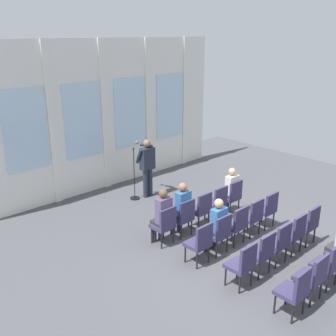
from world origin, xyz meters
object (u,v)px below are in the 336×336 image
Objects in this scene: audience_r0_c0 at (162,214)px; chair_r2_c3 at (294,231)px; audience_r0_c1 at (181,206)px; chair_r0_c4 at (232,195)px; chair_r1_c0 at (200,241)px; chair_r1_c2 at (237,223)px; speaker at (147,164)px; chair_r3_c1 at (313,275)px; chair_r2_c4 at (308,223)px; audience_r0_c4 at (230,188)px; chair_r2_c2 at (279,241)px; chair_r1_c4 at (267,208)px; chair_r2_c1 at (262,251)px; chair_r0_c1 at (184,215)px; chair_r2_c0 at (243,263)px; chair_r1_c1 at (219,232)px; mic_stand at (135,188)px; chair_r1_c3 at (253,215)px; chair_r3_c0 at (295,290)px; audience_r1_c1 at (217,223)px; chair_r3_c2 at (329,262)px; chair_r0_c0 at (165,223)px; chair_r0_c3 at (217,201)px; chair_r0_c2 at (201,208)px.

chair_r2_c3 is at bearing -51.16° from audience_r0_c0.
chair_r0_c4 is (1.81, -0.08, -0.21)m from audience_r0_c1.
chair_r1_c0 and chair_r1_c2 have the same top height.
speaker reaches higher than chair_r2_c3.
chair_r3_c1 is (0.60, -3.34, -0.22)m from audience_r0_c0.
chair_r1_c0 is 1.00× the size of chair_r2_c4.
audience_r0_c4 is at bearing 61.52° from chair_r3_c1.
chair_r1_c4 is at bearing 41.94° from chair_r2_c2.
speaker is 4.71m from chair_r2_c1.
chair_r0_c1 is 2.26m from chair_r2_c0.
chair_r1_c1 is 1.00× the size of chair_r2_c3.
chair_r0_c1 and chair_r1_c2 have the same top height.
chair_r0_c4 is 3.73m from chair_r3_c1.
chair_r1_c2 and chair_r2_c4 have the same top height.
chair_r1_c0 is 1.00× the size of chair_r2_c0.
chair_r2_c1 is at bearing -96.20° from mic_stand.
chair_r3_c0 is at bearing -129.85° from chair_r1_c3.
chair_r1_c0 is at bearing 119.09° from chair_r2_c1.
chair_r2_c1 and chair_r2_c2 have the same top height.
chair_r1_c2 is at bearing -43.96° from audience_r0_c0.
audience_r1_c1 reaches higher than chair_r3_c2.
chair_r2_c2 and chair_r3_c0 have the same top height.
chair_r0_c0 is at bearing 90.00° from chair_r2_c0.
chair_r2_c4 is at bearing -74.51° from mic_stand.
chair_r0_c1 is 1.00× the size of chair_r2_c0.
audience_r1_c1 is at bearing -98.23° from mic_stand.
chair_r0_c3 is (1.81, 0.00, 0.00)m from chair_r0_c0.
chair_r1_c4 is (1.81, -0.08, -0.18)m from audience_r1_c1.
chair_r2_c1 and chair_r3_c2 have the same top height.
chair_r0_c4 is (1.81, 0.00, 0.00)m from chair_r0_c1.
speaker is at bearing 68.79° from audience_r0_c1.
chair_r0_c0 is 1.00× the size of chair_r1_c3.
chair_r1_c0 is at bearing -107.15° from mic_stand.
chair_r2_c0 and chair_r2_c4 have the same top height.
audience_r0_c0 is 1.44× the size of chair_r1_c0.
audience_r0_c1 is 2.17m from chair_r1_c4.
audience_r0_c1 is 1.33m from chair_r1_c0.
speaker is 1.84× the size of chair_r1_c0.
chair_r1_c2 is at bearing -88.52° from mic_stand.
chair_r2_c1 is at bearing 0.00° from chair_r2_c0.
chair_r1_c2 is 1.21m from chair_r1_c4.
chair_r0_c2 and chair_r1_c1 have the same top height.
audience_r0_c4 is (1.21, 0.08, 0.18)m from chair_r0_c2.
mic_stand reaches higher than chair_r2_c4.
chair_r2_c2 is 1.00× the size of chair_r3_c0.
chair_r0_c0 is 1.19m from audience_r1_c1.
audience_r1_c1 is at bearing 176.08° from chair_r1_c3.
mic_stand is 2.85m from chair_r0_c4.
chair_r1_c4 is at bearing -41.94° from chair_r0_c2.
audience_r1_c1 is (0.00, -1.08, -0.03)m from audience_r0_c1.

